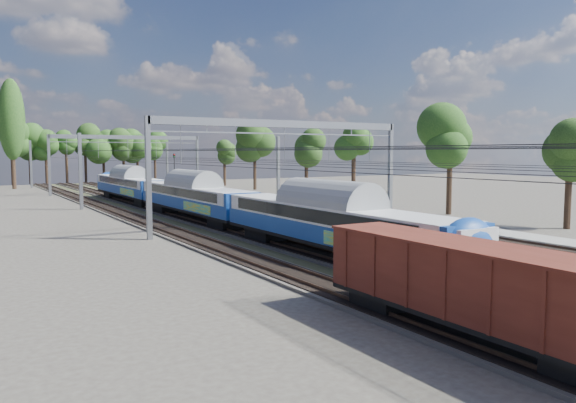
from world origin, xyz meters
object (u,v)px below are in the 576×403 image
freight_boxcar (470,285)px  signal_near (150,168)px  worker (220,199)px  emu_train (195,192)px  signal_far (174,165)px

freight_boxcar → signal_near: signal_near is taller
freight_boxcar → worker: 50.50m
emu_train → freight_boxcar: emu_train is taller
emu_train → freight_boxcar: 36.52m
emu_train → signal_near: size_ratio=10.74×
worker → signal_near: bearing=4.9°
emu_train → signal_near: signal_near is taller
signal_near → signal_far: bearing=47.2°
freight_boxcar → signal_near: bearing=80.9°
emu_train → signal_far: bearing=72.3°
emu_train → freight_boxcar: bearing=-97.1°
emu_train → signal_far: signal_far is taller
freight_boxcar → worker: freight_boxcar is taller
signal_far → worker: bearing=-97.0°
worker → emu_train: bearing=150.1°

